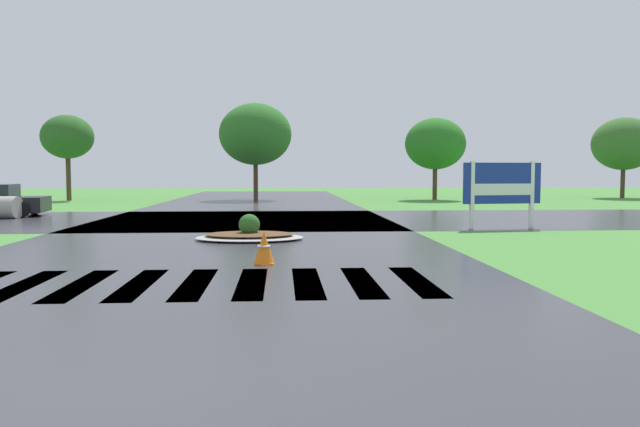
# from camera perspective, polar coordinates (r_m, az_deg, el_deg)

# --- Properties ---
(ground_plane) EXTENTS (120.00, 120.00, 0.10)m
(ground_plane) POSITION_cam_1_polar(r_m,az_deg,el_deg) (5.10, -20.02, -17.76)
(ground_plane) COLOR #478438
(asphalt_roadway) EXTENTS (10.71, 80.00, 0.01)m
(asphalt_roadway) POSITION_cam_1_polar(r_m,az_deg,el_deg) (14.72, -8.98, -3.16)
(asphalt_roadway) COLOR #35353A
(asphalt_roadway) RESTS_ON ground
(asphalt_cross_road) EXTENTS (90.00, 9.64, 0.01)m
(asphalt_cross_road) POSITION_cam_1_polar(r_m,az_deg,el_deg) (23.12, -7.03, -0.56)
(asphalt_cross_road) COLOR #35353A
(asphalt_cross_road) RESTS_ON ground
(crosswalk_stripes) EXTENTS (7.65, 2.88, 0.01)m
(crosswalk_stripes) POSITION_cam_1_polar(r_m,az_deg,el_deg) (10.22, -11.39, -6.33)
(crosswalk_stripes) COLOR white
(crosswalk_stripes) RESTS_ON ground
(estate_billboard) EXTENTS (2.59, 0.44, 2.12)m
(estate_billboard) POSITION_cam_1_polar(r_m,az_deg,el_deg) (20.20, 16.43, 2.44)
(estate_billboard) COLOR white
(estate_billboard) RESTS_ON ground
(median_island) EXTENTS (2.84, 1.94, 0.68)m
(median_island) POSITION_cam_1_polar(r_m,az_deg,el_deg) (16.39, -6.52, -1.94)
(median_island) COLOR #9E9B93
(median_island) RESTS_ON ground
(traffic_cone) EXTENTS (0.41, 0.41, 0.64)m
(traffic_cone) POSITION_cam_1_polar(r_m,az_deg,el_deg) (12.09, -5.16, -3.20)
(traffic_cone) COLOR orange
(traffic_cone) RESTS_ON ground
(background_treeline) EXTENTS (39.07, 5.67, 5.97)m
(background_treeline) POSITION_cam_1_polar(r_m,az_deg,el_deg) (39.39, 5.75, 6.79)
(background_treeline) COLOR #4C3823
(background_treeline) RESTS_ON ground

